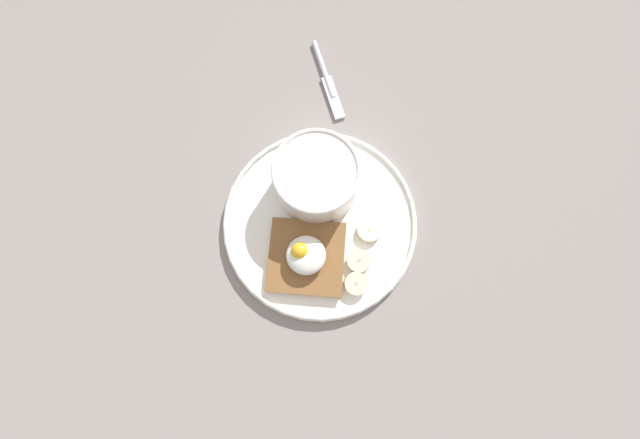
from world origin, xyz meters
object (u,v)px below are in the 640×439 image
toast_slice (306,257)px  banana_slice_back (356,283)px  oatmeal_bowl (316,178)px  poached_egg (305,255)px  knife (327,79)px  banana_slice_left (359,261)px  banana_slice_front (369,232)px

toast_slice → banana_slice_back: bearing=72.0°
oatmeal_bowl → poached_egg: oatmeal_bowl is taller
toast_slice → banana_slice_back: (2.31, 7.12, -0.03)cm
poached_egg → knife: poached_egg is taller
oatmeal_bowl → banana_slice_left: (9.59, 7.52, -2.85)cm
banana_slice_back → toast_slice: bearing=-108.0°
banana_slice_left → poached_egg: bearing=-84.4°
banana_slice_front → knife: size_ratio=0.32×
poached_egg → banana_slice_front: bearing=122.0°
toast_slice → banana_slice_left: 7.08cm
banana_slice_back → knife: size_ratio=0.36×
poached_egg → banana_slice_back: (2.35, 7.25, -1.96)cm
banana_slice_front → banana_slice_back: bearing=-5.0°
oatmeal_bowl → banana_slice_front: bearing=56.9°
oatmeal_bowl → toast_slice: bearing=2.6°
banana_slice_back → knife: (-29.40, -9.01, -1.32)cm
poached_egg → banana_slice_front: poached_egg is taller
toast_slice → banana_slice_front: toast_slice is taller
toast_slice → poached_egg: size_ratio=2.09×
banana_slice_left → toast_slice: bearing=-83.9°
poached_egg → banana_slice_front: size_ratio=1.36×
toast_slice → banana_slice_back: size_ratio=2.50×
poached_egg → knife: bearing=-176.3°
poached_egg → banana_slice_left: 7.47cm
toast_slice → banana_slice_left: size_ratio=2.64×
banana_slice_front → banana_slice_back: 7.31cm
toast_slice → knife: (-27.09, -1.89, -1.35)cm
oatmeal_bowl → banana_slice_left: size_ratio=2.78×
oatmeal_bowl → banana_slice_back: size_ratio=2.63×
oatmeal_bowl → banana_slice_back: oatmeal_bowl is taller
banana_slice_left → banana_slice_front: bearing=170.3°
oatmeal_bowl → poached_egg: size_ratio=2.20×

